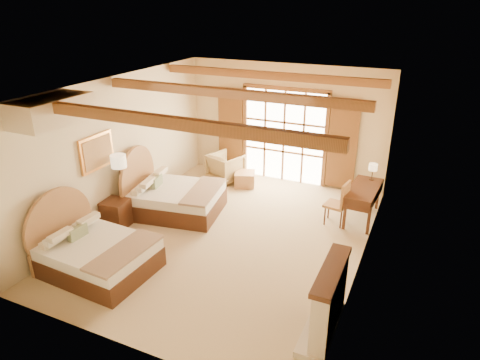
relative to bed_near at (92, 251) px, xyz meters
The scene contains 19 objects.
floor 2.84m from the bed_near, 50.52° to the left, with size 7.00×7.00×0.00m, color tan.
wall_back 6.07m from the bed_near, 72.48° to the left, with size 5.50×5.50×0.00m, color beige.
wall_left 2.67m from the bed_near, 113.79° to the left, with size 7.00×7.00×0.00m, color beige.
wall_right 5.18m from the bed_near, 25.58° to the left, with size 7.00×7.00×0.00m, color beige.
ceiling 3.98m from the bed_near, 50.52° to the left, with size 7.00×7.00×0.00m, color #BA703C.
ceiling_beams 3.89m from the bed_near, 50.52° to the left, with size 5.39×4.60×0.18m, color #955C30, non-canonical shape.
french_doors 5.96m from the bed_near, 72.30° to the left, with size 3.95×0.08×2.60m.
fireplace 4.39m from the bed_near, ahead, with size 0.46×1.40×1.16m.
painting 2.17m from the bed_near, 122.63° to the left, with size 0.06×0.95×0.75m.
canopy_valance 2.64m from the bed_near, 164.02° to the left, with size 0.70×1.40×0.45m, color #F7DEC4.
bed_near is the anchor object (origin of this frame).
bed_far 2.65m from the bed_near, 89.72° to the left, with size 2.30×1.87×1.36m.
nightstand 1.65m from the bed_near, 114.37° to the left, with size 0.52×0.52×0.63m, color #3F1F0F.
floor_lamp 2.17m from the bed_near, 111.39° to the left, with size 0.34×0.34×1.59m.
armchair 4.90m from the bed_near, 85.66° to the left, with size 0.83×0.85×0.77m, color #A48A57.
ottoman 4.87m from the bed_near, 78.02° to the left, with size 0.53×0.53×0.39m, color #A26745.
desk 5.92m from the bed_near, 44.41° to the left, with size 0.70×1.48×0.78m.
desk_chair 5.24m from the bed_near, 44.43° to the left, with size 0.52×0.52×1.03m.
desk_lamp 6.41m from the bed_near, 47.40° to the left, with size 0.20×0.20×0.40m.
Camera 1 is at (3.53, -7.22, 4.72)m, focal length 32.00 mm.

